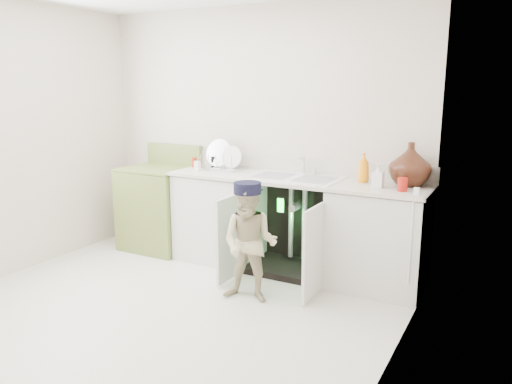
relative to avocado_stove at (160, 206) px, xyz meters
The scene contains 5 objects.
ground 1.62m from the avocado_stove, 49.35° to the right, with size 3.50×3.50×0.00m, color beige.
room_shell 1.75m from the avocado_stove, 49.35° to the right, with size 6.00×5.50×1.26m.
counter_run 1.61m from the avocado_stove, ahead, with size 2.44×1.02×1.27m.
avocado_stove is the anchor object (origin of this frame).
repair_worker 1.70m from the avocado_stove, 26.15° to the right, with size 0.53×0.65×0.98m.
Camera 1 is at (2.38, -2.92, 1.73)m, focal length 35.00 mm.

